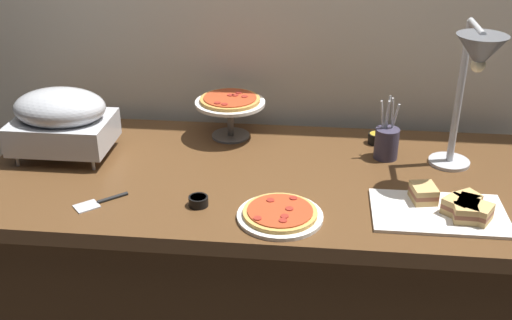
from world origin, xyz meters
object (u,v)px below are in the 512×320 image
(heat_lamp, at_px, (475,66))
(sandwich_platter, at_px, (450,208))
(chafing_dish, at_px, (61,119))
(sauce_cup_far, at_px, (376,138))
(sauce_cup_near, at_px, (198,201))
(utensil_holder, at_px, (387,142))
(serving_spatula, at_px, (99,202))
(pizza_plate_front, at_px, (280,214))
(pizza_plate_center, at_px, (230,105))

(heat_lamp, height_order, sandwich_platter, heat_lamp)
(chafing_dish, height_order, sauce_cup_far, chafing_dish)
(sauce_cup_near, bearing_deg, chafing_dish, 150.66)
(chafing_dish, distance_m, sauce_cup_near, 0.63)
(utensil_holder, bearing_deg, chafing_dish, -175.10)
(serving_spatula, bearing_deg, pizza_plate_front, -3.01)
(pizza_plate_front, xyz_separation_m, serving_spatula, (-0.56, 0.03, -0.01))
(sauce_cup_far, distance_m, utensil_holder, 0.13)
(chafing_dish, relative_size, heat_lamp, 0.66)
(pizza_plate_center, height_order, serving_spatula, pizza_plate_center)
(pizza_plate_center, bearing_deg, sauce_cup_near, -92.84)
(heat_lamp, bearing_deg, sandwich_platter, -105.82)
(heat_lamp, relative_size, pizza_plate_front, 1.99)
(heat_lamp, distance_m, serving_spatula, 1.21)
(pizza_plate_front, relative_size, pizza_plate_center, 0.98)
(sandwich_platter, height_order, serving_spatula, sandwich_platter)
(heat_lamp, relative_size, sauce_cup_near, 8.43)
(pizza_plate_center, distance_m, utensil_holder, 0.59)
(heat_lamp, height_order, utensil_holder, heat_lamp)
(sandwich_platter, xyz_separation_m, sauce_cup_near, (-0.75, -0.02, -0.01))
(heat_lamp, relative_size, pizza_plate_center, 1.95)
(sandwich_platter, xyz_separation_m, serving_spatula, (-1.06, -0.04, -0.02))
(heat_lamp, xyz_separation_m, utensil_holder, (-0.22, 0.16, -0.33))
(heat_lamp, bearing_deg, sauce_cup_far, 130.64)
(utensil_holder, bearing_deg, sandwich_platter, -67.12)
(serving_spatula, bearing_deg, chafing_dish, 125.58)
(heat_lamp, bearing_deg, pizza_plate_front, -153.24)
(heat_lamp, distance_m, utensil_holder, 0.43)
(pizza_plate_center, xyz_separation_m, sauce_cup_far, (0.54, -0.00, -0.11))
(sauce_cup_near, bearing_deg, utensil_holder, 33.73)
(sauce_cup_far, bearing_deg, heat_lamp, -49.36)
(utensil_holder, xyz_separation_m, serving_spatula, (-0.90, -0.41, -0.06))
(pizza_plate_center, distance_m, sauce_cup_near, 0.53)
(sauce_cup_far, bearing_deg, pizza_plate_center, 179.53)
(chafing_dish, bearing_deg, pizza_plate_front, -23.81)
(sauce_cup_near, relative_size, sauce_cup_far, 1.01)
(pizza_plate_center, relative_size, utensil_holder, 1.17)
(chafing_dish, distance_m, pizza_plate_front, 0.87)
(sauce_cup_near, bearing_deg, sauce_cup_far, 42.19)
(utensil_holder, bearing_deg, heat_lamp, -36.75)
(sandwich_platter, bearing_deg, heat_lamp, 74.18)
(pizza_plate_front, xyz_separation_m, sauce_cup_near, (-0.25, 0.05, 0.00))
(sandwich_platter, relative_size, sauce_cup_far, 6.66)
(heat_lamp, bearing_deg, serving_spatula, -167.28)
(chafing_dish, xyz_separation_m, heat_lamp, (1.35, -0.07, 0.26))
(pizza_plate_center, xyz_separation_m, serving_spatula, (-0.33, -0.54, -0.12))
(pizza_plate_front, bearing_deg, serving_spatula, 176.99)
(sauce_cup_near, xyz_separation_m, utensil_holder, (0.60, 0.40, 0.04))
(chafing_dish, xyz_separation_m, sandwich_platter, (1.29, -0.28, -0.12))
(chafing_dish, distance_m, pizza_plate_center, 0.60)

